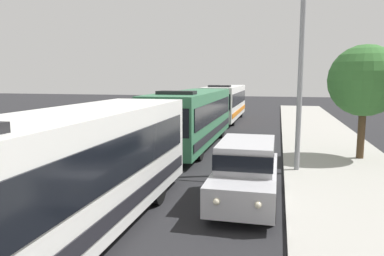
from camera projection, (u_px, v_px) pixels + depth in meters
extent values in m
cube|color=silver|center=(69.00, 172.00, 8.25)|extent=(2.50, 10.73, 2.70)
cube|color=black|center=(120.00, 160.00, 7.91)|extent=(0.04, 9.87, 1.00)
cube|color=black|center=(20.00, 154.00, 8.49)|extent=(0.04, 9.87, 1.00)
cube|color=black|center=(122.00, 210.00, 8.06)|extent=(0.03, 10.19, 0.36)
cylinder|color=black|center=(157.00, 188.00, 11.00)|extent=(0.28, 1.00, 1.00)
cylinder|color=black|center=(92.00, 183.00, 11.51)|extent=(0.28, 1.00, 1.00)
cube|color=#33724C|center=(193.00, 116.00, 20.14)|extent=(2.50, 11.14, 2.70)
cube|color=black|center=(216.00, 110.00, 19.80)|extent=(0.04, 10.25, 1.00)
cube|color=black|center=(171.00, 109.00, 20.38)|extent=(0.04, 10.25, 1.00)
cube|color=black|center=(162.00, 123.00, 14.71)|extent=(2.30, 0.04, 1.20)
cube|color=black|center=(216.00, 131.00, 19.95)|extent=(0.03, 10.58, 0.36)
cube|color=black|center=(176.00, 93.00, 16.72)|extent=(1.75, 0.90, 0.16)
cylinder|color=black|center=(199.00, 150.00, 16.73)|extent=(0.28, 1.00, 1.00)
cylinder|color=black|center=(154.00, 148.00, 17.23)|extent=(0.28, 1.00, 1.00)
cylinder|color=black|center=(221.00, 130.00, 23.00)|extent=(0.28, 1.00, 1.00)
cylinder|color=black|center=(187.00, 129.00, 23.51)|extent=(0.28, 1.00, 1.00)
cube|color=silver|center=(225.00, 101.00, 32.10)|extent=(2.50, 10.76, 2.70)
cube|color=black|center=(240.00, 98.00, 31.76)|extent=(0.04, 9.90, 1.00)
cube|color=black|center=(211.00, 97.00, 32.35)|extent=(0.04, 9.90, 1.00)
cube|color=black|center=(215.00, 102.00, 26.86)|extent=(2.30, 0.04, 1.20)
cube|color=orange|center=(239.00, 111.00, 31.92)|extent=(0.03, 10.23, 0.36)
cube|color=black|center=(220.00, 86.00, 28.79)|extent=(1.75, 0.90, 0.16)
cylinder|color=black|center=(233.00, 119.00, 28.80)|extent=(0.28, 1.00, 1.00)
cylinder|color=black|center=(206.00, 119.00, 29.31)|extent=(0.28, 1.00, 1.00)
cylinder|color=black|center=(241.00, 112.00, 34.87)|extent=(0.28, 1.00, 1.00)
cylinder|color=black|center=(218.00, 112.00, 35.38)|extent=(0.28, 1.00, 1.00)
cube|color=#B7B7BC|center=(246.00, 180.00, 11.13)|extent=(1.84, 4.77, 0.80)
cube|color=#B7B7BC|center=(247.00, 154.00, 11.16)|extent=(1.62, 2.77, 0.80)
cube|color=black|center=(247.00, 154.00, 11.16)|extent=(1.66, 2.86, 0.44)
sphere|color=#F9EFCC|center=(216.00, 202.00, 8.91)|extent=(0.18, 0.18, 0.18)
sphere|color=#F9EFCC|center=(258.00, 205.00, 8.68)|extent=(0.18, 0.18, 0.18)
cylinder|color=black|center=(211.00, 205.00, 9.94)|extent=(0.22, 0.70, 0.70)
cylinder|color=black|center=(272.00, 210.00, 9.56)|extent=(0.22, 0.70, 0.70)
cylinder|color=black|center=(226.00, 177.00, 12.79)|extent=(0.22, 0.70, 0.70)
cylinder|color=black|center=(273.00, 180.00, 12.41)|extent=(0.22, 0.70, 0.70)
cylinder|color=gray|center=(301.00, 65.00, 14.02)|extent=(0.20, 0.20, 8.29)
cylinder|color=#4C3823|center=(361.00, 134.00, 16.50)|extent=(0.32, 0.32, 2.26)
sphere|color=#387033|center=(365.00, 81.00, 16.17)|extent=(3.20, 3.20, 3.20)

